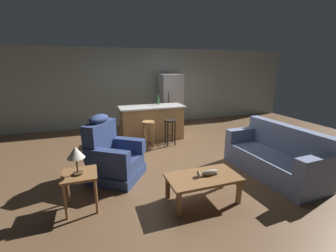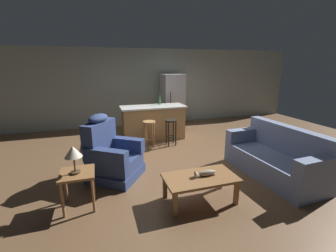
% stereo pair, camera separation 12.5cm
% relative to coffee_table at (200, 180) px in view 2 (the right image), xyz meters
% --- Properties ---
extents(ground_plane, '(12.00, 12.00, 0.00)m').
position_rel_coffee_table_xyz_m(ground_plane, '(0.07, 1.88, -0.36)').
color(ground_plane, brown).
extents(back_wall, '(12.00, 0.05, 2.60)m').
position_rel_coffee_table_xyz_m(back_wall, '(0.07, 5.00, 0.94)').
color(back_wall, '#939E93').
rests_on(back_wall, ground_plane).
extents(coffee_table, '(1.10, 0.60, 0.42)m').
position_rel_coffee_table_xyz_m(coffee_table, '(0.00, 0.00, 0.00)').
color(coffee_table, olive).
rests_on(coffee_table, ground_plane).
extents(fish_figurine, '(0.34, 0.10, 0.10)m').
position_rel_coffee_table_xyz_m(fish_figurine, '(0.08, -0.00, 0.10)').
color(fish_figurine, '#4C3823').
rests_on(fish_figurine, coffee_table).
extents(couch, '(0.94, 1.94, 0.94)m').
position_rel_coffee_table_xyz_m(couch, '(1.75, 0.37, -0.02)').
color(couch, '#707FA3').
rests_on(couch, ground_plane).
extents(recliner_near_lamp, '(1.17, 1.17, 1.20)m').
position_rel_coffee_table_xyz_m(recliner_near_lamp, '(-1.23, 1.23, 0.06)').
color(recliner_near_lamp, navy).
rests_on(recliner_near_lamp, ground_plane).
extents(end_table, '(0.48, 0.48, 0.56)m').
position_rel_coffee_table_xyz_m(end_table, '(-1.76, 0.41, 0.10)').
color(end_table, olive).
rests_on(end_table, ground_plane).
extents(table_lamp, '(0.24, 0.24, 0.41)m').
position_rel_coffee_table_xyz_m(table_lamp, '(-1.78, 0.39, 0.50)').
color(table_lamp, '#4C3823').
rests_on(table_lamp, end_table).
extents(kitchen_island, '(1.80, 0.70, 0.95)m').
position_rel_coffee_table_xyz_m(kitchen_island, '(0.07, 3.23, 0.11)').
color(kitchen_island, '#AD7F4C').
rests_on(kitchen_island, ground_plane).
extents(bar_stool_left, '(0.32, 0.32, 0.68)m').
position_rel_coffee_table_xyz_m(bar_stool_left, '(-0.20, 2.60, 0.11)').
color(bar_stool_left, '#A87A47').
rests_on(bar_stool_left, ground_plane).
extents(bar_stool_right, '(0.32, 0.32, 0.68)m').
position_rel_coffee_table_xyz_m(bar_stool_right, '(0.39, 2.60, 0.11)').
color(bar_stool_right, black).
rests_on(bar_stool_right, ground_plane).
extents(refrigerator, '(0.70, 0.69, 1.76)m').
position_rel_coffee_table_xyz_m(refrigerator, '(1.05, 4.43, 0.52)').
color(refrigerator, '#B7B7BC').
rests_on(refrigerator, ground_plane).
extents(bottle_tall_green, '(0.06, 0.06, 0.31)m').
position_rel_coffee_table_xyz_m(bottle_tall_green, '(0.32, 3.43, 0.70)').
color(bottle_tall_green, '#2D6B38').
rests_on(bottle_tall_green, kitchen_island).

